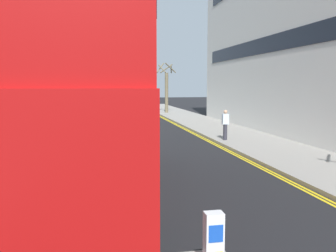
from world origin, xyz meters
name	(u,v)px	position (x,y,z in m)	size (l,w,h in m)	color
sidewalk_right	(269,147)	(6.50, 16.00, 0.07)	(4.00, 80.00, 0.14)	gray
kerb_line_outer	(245,158)	(4.40, 14.00, 0.00)	(0.10, 56.00, 0.01)	yellow
kerb_line_inner	(242,159)	(4.24, 14.00, 0.00)	(0.10, 56.00, 0.01)	yellow
keep_left_bollard	(213,251)	(0.00, 4.80, 0.61)	(0.36, 0.28, 1.11)	silver
double_decker_bus_away	(87,87)	(-1.95, 10.00, 3.03)	(3.02, 10.87, 5.64)	#B20F0F
pedestrian_far	(225,124)	(5.04, 18.27, 0.99)	(0.34, 0.22, 1.62)	#2D2D38
street_tree_mid	(166,89)	(5.57, 38.21, 2.71)	(2.09, 2.10, 5.35)	#6B6047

